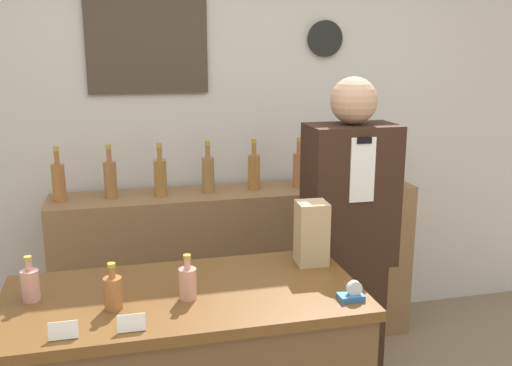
{
  "coord_description": "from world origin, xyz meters",
  "views": [
    {
      "loc": [
        -0.61,
        -1.45,
        1.81
      ],
      "look_at": [
        0.02,
        1.14,
        1.17
      ],
      "focal_mm": 40.0,
      "sensor_mm": 36.0,
      "label": 1
    }
  ],
  "objects_px": {
    "paper_bag": "(312,233)",
    "tape_dispenser": "(352,294)",
    "potted_plant": "(373,153)",
    "shopkeeper": "(348,250)"
  },
  "relations": [
    {
      "from": "shopkeeper",
      "to": "tape_dispenser",
      "type": "height_order",
      "value": "shopkeeper"
    },
    {
      "from": "tape_dispenser",
      "to": "potted_plant",
      "type": "bearing_deg",
      "value": 62.64
    },
    {
      "from": "potted_plant",
      "to": "paper_bag",
      "type": "relative_size",
      "value": 1.26
    },
    {
      "from": "potted_plant",
      "to": "tape_dispenser",
      "type": "bearing_deg",
      "value": -117.36
    },
    {
      "from": "paper_bag",
      "to": "tape_dispenser",
      "type": "distance_m",
      "value": 0.39
    },
    {
      "from": "shopkeeper",
      "to": "paper_bag",
      "type": "distance_m",
      "value": 0.48
    },
    {
      "from": "shopkeeper",
      "to": "potted_plant",
      "type": "xyz_separation_m",
      "value": [
        0.48,
        0.78,
        0.32
      ]
    },
    {
      "from": "potted_plant",
      "to": "paper_bag",
      "type": "height_order",
      "value": "potted_plant"
    },
    {
      "from": "paper_bag",
      "to": "shopkeeper",
      "type": "bearing_deg",
      "value": 45.9
    },
    {
      "from": "shopkeeper",
      "to": "paper_bag",
      "type": "bearing_deg",
      "value": -134.1
    }
  ]
}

